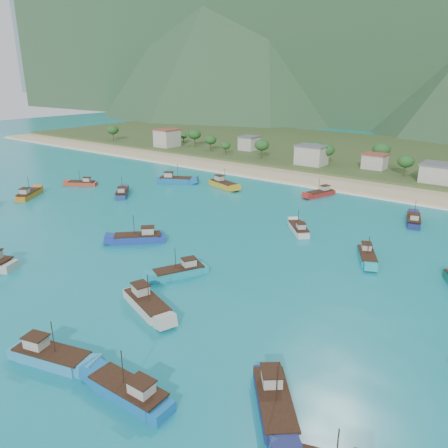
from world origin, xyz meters
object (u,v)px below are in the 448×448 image
Objects in this scene: boat_23 at (223,185)px; boat_12 at (51,357)px; boat_0 at (175,180)px; boat_24 at (130,393)px; boat_22 at (413,221)px; boat_13 at (122,193)px; boat_19 at (82,184)px; boat_4 at (320,194)px; boat_5 at (29,195)px; boat_1 at (139,238)px; boat_16 at (274,403)px; boat_2 at (367,257)px; boat_9 at (299,229)px; boat_3 at (147,304)px; boat_10 at (180,272)px.

boat_12 is at bearing 41.12° from boat_23.
boat_24 is at bearing 11.71° from boat_0.
boat_12 is at bearing -119.93° from boat_22.
boat_13 is 1.03× the size of boat_19.
boat_4 is 83.48m from boat_5.
boat_1 is at bearing -163.09° from boat_12.
boat_4 is 0.96× the size of boat_5.
boat_23 is at bearing -171.90° from boat_12.
boat_16 is (78.13, -67.79, -0.06)m from boat_0.
boat_4 is 57.19m from boat_13.
boat_2 reaches higher than boat_9.
boat_3 is 75.61m from boat_23.
boat_16 reaches higher than boat_4.
boat_5 is at bearing -171.63° from boat_22.
boat_4 is 1.18× the size of boat_9.
boat_5 is (-73.26, 23.12, -0.04)m from boat_3.
boat_0 is 1.30× the size of boat_19.
boat_19 is 0.85× the size of boat_24.
boat_2 is at bearing -9.56° from boat_24.
boat_23 is at bearing -87.95° from boat_19.
boat_22 is (18.62, 21.64, 0.06)m from boat_9.
boat_1 is 0.99× the size of boat_10.
boat_13 is at bearing -152.38° from boat_12.
boat_24 is (85.85, -37.39, -0.01)m from boat_5.
boat_19 is at bearing 3.23° from boat_10.
boat_1 is 0.98× the size of boat_4.
boat_5 is at bearing 16.76° from boat_10.
boat_9 is at bearing -19.91° from boat_5.
boat_24 reaches higher than boat_9.
boat_10 is 0.95× the size of boat_16.
boat_10 is (17.88, -6.74, -0.11)m from boat_1.
boat_3 is at bearing 11.52° from boat_0.
boat_23 reaches higher than boat_24.
boat_13 is 0.92× the size of boat_22.
boat_10 is 63.71m from boat_23.
boat_5 reaches higher than boat_13.
boat_1 is 0.88× the size of boat_12.
boat_4 is at bearing -94.90° from boat_19.
boat_23 reaches higher than boat_13.
boat_4 is at bearing -107.87° from boat_16.
boat_10 is 34.58m from boat_16.
boat_3 is 0.97× the size of boat_23.
boat_1 reaches higher than boat_22.
boat_1 is 63.41m from boat_22.
boat_9 is (1.75, 43.88, -0.19)m from boat_3.
boat_2 is 72.89m from boat_13.
boat_2 is 35.27m from boat_10.
boat_3 is at bearing 39.20° from boat_24.
boat_16 reaches higher than boat_19.
boat_1 is 58.54m from boat_4.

